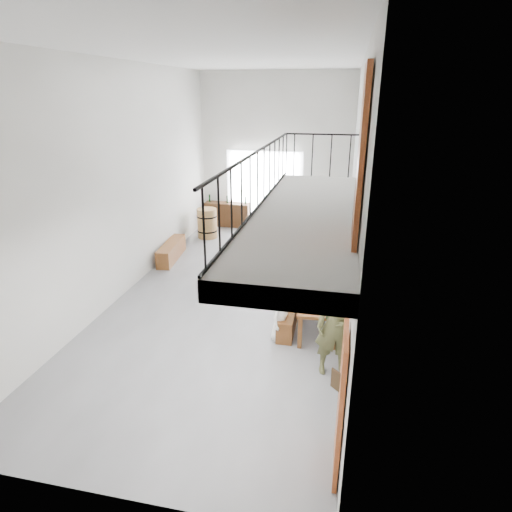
% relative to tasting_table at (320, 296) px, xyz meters
% --- Properties ---
extents(floor, '(12.00, 12.00, 0.00)m').
position_rel_tasting_table_xyz_m(floor, '(-2.20, 1.14, -0.71)').
color(floor, slate).
rests_on(floor, ground).
extents(room_walls, '(12.00, 12.00, 12.00)m').
position_rel_tasting_table_xyz_m(room_walls, '(-2.20, 1.14, 2.85)').
color(room_walls, white).
rests_on(room_walls, ground).
extents(gateway_portal, '(2.80, 0.08, 2.80)m').
position_rel_tasting_table_xyz_m(gateway_portal, '(-2.60, 7.08, 0.69)').
color(gateway_portal, white).
rests_on(gateway_portal, ground).
extents(right_wall_decor, '(0.07, 8.28, 5.07)m').
position_rel_tasting_table_xyz_m(right_wall_decor, '(0.50, -0.73, 1.04)').
color(right_wall_decor, '#AA4A1C').
rests_on(right_wall_decor, ground).
extents(balcony, '(1.52, 5.62, 4.00)m').
position_rel_tasting_table_xyz_m(balcony, '(-0.22, -1.99, 2.26)').
color(balcony, white).
rests_on(balcony, ground).
extents(tasting_table, '(1.09, 2.31, 0.79)m').
position_rel_tasting_table_xyz_m(tasting_table, '(0.00, 0.00, 0.00)').
color(tasting_table, brown).
rests_on(tasting_table, ground).
extents(bench_inner, '(0.35, 2.06, 0.47)m').
position_rel_tasting_table_xyz_m(bench_inner, '(-0.65, 0.05, -0.47)').
color(bench_inner, brown).
rests_on(bench_inner, ground).
extents(bench_wall, '(0.39, 1.93, 0.44)m').
position_rel_tasting_table_xyz_m(bench_wall, '(0.37, 0.02, -0.49)').
color(bench_wall, brown).
rests_on(bench_wall, ground).
extents(tableware, '(0.68, 1.15, 0.35)m').
position_rel_tasting_table_xyz_m(tableware, '(0.08, -0.29, 0.22)').
color(tableware, black).
rests_on(tableware, tasting_table).
extents(side_bench, '(0.59, 1.87, 0.52)m').
position_rel_tasting_table_xyz_m(side_bench, '(-4.70, 3.06, -0.45)').
color(side_bench, brown).
rests_on(side_bench, ground).
extents(oak_barrel, '(0.70, 0.70, 1.03)m').
position_rel_tasting_table_xyz_m(oak_barrel, '(-4.27, 5.29, -0.19)').
color(oak_barrel, brown).
rests_on(oak_barrel, ground).
extents(serving_counter, '(1.71, 0.52, 0.90)m').
position_rel_tasting_table_xyz_m(serving_counter, '(-3.95, 6.79, -0.26)').
color(serving_counter, '#3E2311').
rests_on(serving_counter, ground).
extents(counter_bottles, '(1.46, 0.08, 0.28)m').
position_rel_tasting_table_xyz_m(counter_bottles, '(-3.95, 6.79, 0.33)').
color(counter_bottles, black).
rests_on(counter_bottles, serving_counter).
extents(guest_left_a, '(0.52, 0.64, 1.14)m').
position_rel_tasting_table_xyz_m(guest_left_a, '(-0.74, -0.77, -0.14)').
color(guest_left_a, white).
rests_on(guest_left_a, ground).
extents(guest_left_b, '(0.30, 0.44, 1.16)m').
position_rel_tasting_table_xyz_m(guest_left_b, '(-0.72, -0.17, -0.13)').
color(guest_left_b, '#21706F').
rests_on(guest_left_b, ground).
extents(guest_left_c, '(0.45, 0.55, 1.07)m').
position_rel_tasting_table_xyz_m(guest_left_c, '(-0.80, 0.49, -0.17)').
color(guest_left_c, white).
rests_on(guest_left_c, ground).
extents(guest_left_d, '(0.64, 0.87, 1.20)m').
position_rel_tasting_table_xyz_m(guest_left_d, '(-0.80, 0.98, -0.11)').
color(guest_left_d, '#21706F').
rests_on(guest_left_d, ground).
extents(guest_right_a, '(0.36, 0.76, 1.26)m').
position_rel_tasting_table_xyz_m(guest_right_a, '(0.58, -0.47, -0.07)').
color(guest_right_a, '#BA3720').
rests_on(guest_right_a, ground).
extents(guest_right_b, '(0.48, 1.11, 1.16)m').
position_rel_tasting_table_xyz_m(guest_right_b, '(0.51, 0.13, -0.13)').
color(guest_right_b, black).
rests_on(guest_right_b, ground).
extents(guest_right_c, '(0.54, 0.65, 1.14)m').
position_rel_tasting_table_xyz_m(guest_right_c, '(0.59, 0.75, -0.14)').
color(guest_right_c, white).
rests_on(guest_right_c, ground).
extents(host_standing, '(0.79, 0.61, 1.93)m').
position_rel_tasting_table_xyz_m(host_standing, '(0.37, -1.64, 0.26)').
color(host_standing, brown).
rests_on(host_standing, ground).
extents(potted_plant, '(0.42, 0.38, 0.43)m').
position_rel_tasting_table_xyz_m(potted_plant, '(0.25, 2.12, -0.49)').
color(potted_plant, '#154E18').
rests_on(potted_plant, ground).
extents(bicycle_near, '(1.94, 0.79, 1.00)m').
position_rel_tasting_table_xyz_m(bicycle_near, '(-1.37, 6.54, -0.21)').
color(bicycle_near, black).
rests_on(bicycle_near, ground).
extents(bicycle_far, '(1.71, 0.58, 1.01)m').
position_rel_tasting_table_xyz_m(bicycle_far, '(-0.60, 5.95, -0.20)').
color(bicycle_far, black).
rests_on(bicycle_far, ground).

